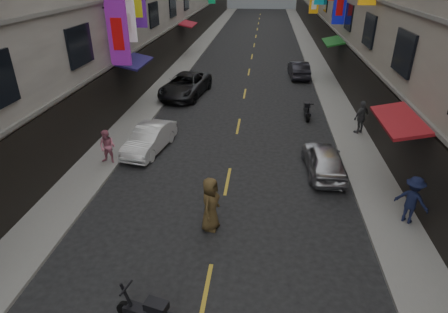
% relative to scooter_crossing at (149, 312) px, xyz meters
% --- Properties ---
extents(sidewalk_left, '(2.00, 90.00, 0.12)m').
position_rel_scooter_crossing_xyz_m(sidewalk_left, '(-4.80, 31.15, -0.38)').
color(sidewalk_left, slate).
rests_on(sidewalk_left, ground).
extents(sidewalk_right, '(2.00, 90.00, 0.12)m').
position_rel_scooter_crossing_xyz_m(sidewalk_right, '(7.20, 31.15, -0.38)').
color(sidewalk_right, slate).
rests_on(sidewalk_right, ground).
extents(street_awnings, '(13.99, 35.20, 0.41)m').
position_rel_scooter_crossing_xyz_m(street_awnings, '(-0.06, 15.15, 2.56)').
color(street_awnings, '#124621').
rests_on(street_awnings, ground).
extents(lane_markings, '(0.12, 80.20, 0.01)m').
position_rel_scooter_crossing_xyz_m(lane_markings, '(1.20, 28.15, -0.44)').
color(lane_markings, gold).
rests_on(lane_markings, ground).
extents(scooter_crossing, '(1.78, 0.68, 1.14)m').
position_rel_scooter_crossing_xyz_m(scooter_crossing, '(0.00, 0.00, 0.00)').
color(scooter_crossing, black).
rests_on(scooter_crossing, ground).
extents(scooter_far_right, '(0.50, 1.80, 1.14)m').
position_rel_scooter_crossing_xyz_m(scooter_far_right, '(5.08, 14.87, 0.00)').
color(scooter_far_right, black).
rests_on(scooter_far_right, ground).
extents(car_left_mid, '(1.91, 3.93, 1.24)m').
position_rel_scooter_crossing_xyz_m(car_left_mid, '(-2.80, 9.64, 0.18)').
color(car_left_mid, silver).
rests_on(car_left_mid, ground).
extents(car_left_far, '(3.18, 5.59, 1.47)m').
position_rel_scooter_crossing_xyz_m(car_left_far, '(-2.80, 18.25, 0.29)').
color(car_left_far, black).
rests_on(car_left_far, ground).
extents(car_right_mid, '(1.69, 3.78, 1.26)m').
position_rel_scooter_crossing_xyz_m(car_right_mid, '(5.20, 8.33, 0.19)').
color(car_right_mid, '#B1B0B5').
rests_on(car_right_mid, ground).
extents(car_right_far, '(1.61, 3.96, 1.28)m').
position_rel_scooter_crossing_xyz_m(car_right_far, '(5.20, 23.93, 0.20)').
color(car_right_far, '#232228').
rests_on(car_right_far, ground).
extents(pedestrian_lfar, '(0.79, 0.58, 1.54)m').
position_rel_scooter_crossing_xyz_m(pedestrian_lfar, '(-4.20, 8.03, 0.45)').
color(pedestrian_lfar, '#C1667E').
rests_on(pedestrian_lfar, sidewalk_left).
extents(pedestrian_rnear, '(1.24, 1.14, 1.73)m').
position_rel_scooter_crossing_xyz_m(pedestrian_rnear, '(7.64, 4.96, 0.54)').
color(pedestrian_rnear, '#131835').
rests_on(pedestrian_rnear, sidewalk_right).
extents(pedestrian_rfar, '(1.17, 1.10, 1.75)m').
position_rel_scooter_crossing_xyz_m(pedestrian_rfar, '(7.61, 12.67, 0.55)').
color(pedestrian_rfar, '#4F4F51').
rests_on(pedestrian_rfar, sidewalk_right).
extents(pedestrian_crossing, '(0.84, 1.06, 1.93)m').
position_rel_scooter_crossing_xyz_m(pedestrian_crossing, '(0.94, 4.01, 0.52)').
color(pedestrian_crossing, '#4E3C1F').
rests_on(pedestrian_crossing, ground).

